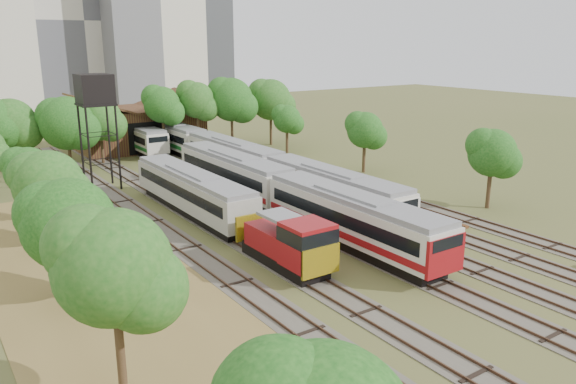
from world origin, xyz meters
TOP-DOWN VIEW (x-y plane):
  - ground at (0.00, 0.00)m, footprint 240.00×240.00m
  - dry_grass_patch at (-18.00, 8.00)m, footprint 14.00×60.00m
  - tracks at (-0.67, 25.00)m, footprint 24.60×80.00m
  - railcar_red_set at (-2.00, 20.09)m, footprint 3.17×34.58m
  - railcar_green_set at (2.00, 36.12)m, footprint 3.04×52.08m
  - railcar_rear at (-2.00, 55.94)m, footprint 2.95×16.08m
  - shunter_locomotive at (-8.00, 10.35)m, footprint 2.81×8.10m
  - old_grey_coach at (-8.00, 25.25)m, footprint 2.97×18.00m
  - water_tower at (-11.80, 38.43)m, footprint 3.28×3.28m
  - rail_pile_far at (8.20, 12.77)m, footprint 0.43×6.93m
  - maintenance_shed at (-1.00, 57.98)m, footprint 16.45×11.55m
  - tree_band_left at (-20.60, 29.59)m, footprint 6.88×76.34m
  - tree_band_far at (-1.68, 49.99)m, footprint 38.88×8.85m
  - tree_band_right at (14.41, 26.07)m, footprint 4.56×35.10m
  - tower_centre at (2.00, 100.00)m, footprint 20.00×18.00m
  - tower_far_right at (34.00, 110.00)m, footprint 12.00×12.00m

SIDE VIEW (x-z plane):
  - ground at x=0.00m, z-range 0.00..0.00m
  - dry_grass_patch at x=-18.00m, z-range 0.00..0.04m
  - tracks at x=-0.67m, z-range -0.05..0.14m
  - rail_pile_far at x=8.20m, z-range 0.00..0.23m
  - shunter_locomotive at x=-8.00m, z-range -0.07..3.61m
  - railcar_rear at x=-2.00m, z-range 0.10..3.75m
  - railcar_green_set at x=2.00m, z-range 0.11..3.87m
  - old_grey_coach at x=-8.00m, z-range 0.17..3.84m
  - railcar_red_set at x=-2.00m, z-range 0.11..4.04m
  - maintenance_shed at x=-1.00m, z-range -0.87..6.70m
  - tree_band_right at x=14.41m, z-range 1.24..8.33m
  - tree_band_left at x=-20.60m, z-range 0.74..9.31m
  - tree_band_far at x=-1.68m, z-range 1.19..10.89m
  - water_tower at x=-11.80m, z-range 3.89..15.21m
  - tower_far_right at x=34.00m, z-range 0.00..28.00m
  - tower_centre at x=2.00m, z-range 0.00..36.00m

